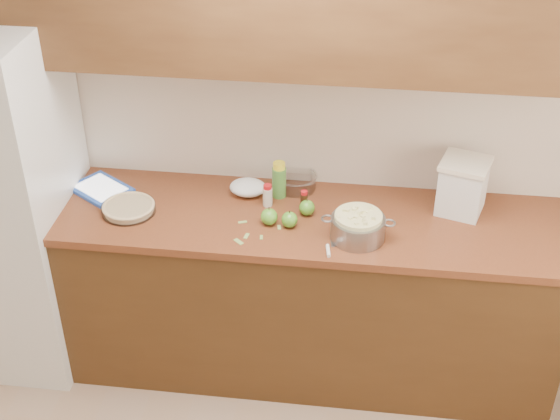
# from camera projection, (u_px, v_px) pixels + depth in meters

# --- Properties ---
(room_shell) EXTENTS (3.60, 3.60, 3.60)m
(room_shell) POSITION_uv_depth(u_px,v_px,m) (234.00, 387.00, 2.25)
(room_shell) COLOR #A18268
(room_shell) RESTS_ON ground
(counter_run) EXTENTS (2.64, 0.68, 0.92)m
(counter_run) POSITION_uv_depth(u_px,v_px,m) (290.00, 291.00, 3.94)
(counter_run) COLOR #4A2D14
(counter_run) RESTS_ON ground
(pie) EXTENTS (0.26, 0.26, 0.04)m
(pie) POSITION_uv_depth(u_px,v_px,m) (129.00, 208.00, 3.70)
(pie) COLOR silver
(pie) RESTS_ON counter_run
(colander) EXTENTS (0.34, 0.25, 0.12)m
(colander) POSITION_uv_depth(u_px,v_px,m) (358.00, 227.00, 3.50)
(colander) COLOR gray
(colander) RESTS_ON counter_run
(flour_canister) EXTENTS (0.27, 0.27, 0.27)m
(flour_canister) POSITION_uv_depth(u_px,v_px,m) (463.00, 186.00, 3.65)
(flour_canister) COLOR silver
(flour_canister) RESTS_ON counter_run
(tablet) EXTENTS (0.35, 0.33, 0.02)m
(tablet) POSITION_uv_depth(u_px,v_px,m) (101.00, 189.00, 3.87)
(tablet) COLOR blue
(tablet) RESTS_ON counter_run
(paring_knife) EXTENTS (0.04, 0.18, 0.02)m
(paring_knife) POSITION_uv_depth(u_px,v_px,m) (329.00, 249.00, 3.45)
(paring_knife) COLOR gray
(paring_knife) RESTS_ON counter_run
(lemon_bottle) EXTENTS (0.07, 0.07, 0.19)m
(lemon_bottle) POSITION_uv_depth(u_px,v_px,m) (279.00, 180.00, 3.78)
(lemon_bottle) COLOR #4C8C38
(lemon_bottle) RESTS_ON counter_run
(cinnamon_shaker) EXTENTS (0.05, 0.05, 0.11)m
(cinnamon_shaker) POSITION_uv_depth(u_px,v_px,m) (268.00, 196.00, 3.73)
(cinnamon_shaker) COLOR beige
(cinnamon_shaker) RESTS_ON counter_run
(vanilla_bottle) EXTENTS (0.04, 0.04, 0.10)m
(vanilla_bottle) POSITION_uv_depth(u_px,v_px,m) (304.00, 201.00, 3.70)
(vanilla_bottle) COLOR black
(vanilla_bottle) RESTS_ON counter_run
(mixing_bowl) EXTENTS (0.21, 0.21, 0.08)m
(mixing_bowl) POSITION_uv_depth(u_px,v_px,m) (296.00, 181.00, 3.87)
(mixing_bowl) COLOR silver
(mixing_bowl) RESTS_ON counter_run
(paper_towel) EXTENTS (0.22, 0.21, 0.07)m
(paper_towel) POSITION_uv_depth(u_px,v_px,m) (248.00, 187.00, 3.83)
(paper_towel) COLOR white
(paper_towel) RESTS_ON counter_run
(apple_left) EXTENTS (0.08, 0.08, 0.09)m
(apple_left) POSITION_uv_depth(u_px,v_px,m) (269.00, 217.00, 3.60)
(apple_left) COLOR #56A02A
(apple_left) RESTS_ON counter_run
(apple_center) EXTENTS (0.08, 0.08, 0.09)m
(apple_center) POSITION_uv_depth(u_px,v_px,m) (307.00, 208.00, 3.67)
(apple_center) COLOR #56A02A
(apple_center) RESTS_ON counter_run
(apple_front) EXTENTS (0.08, 0.08, 0.09)m
(apple_front) POSITION_uv_depth(u_px,v_px,m) (290.00, 220.00, 3.59)
(apple_front) COLOR #56A02A
(apple_front) RESTS_ON counter_run
(peel_a) EXTENTS (0.02, 0.03, 0.00)m
(peel_a) POSITION_uv_depth(u_px,v_px,m) (261.00, 237.00, 3.53)
(peel_a) COLOR #90B357
(peel_a) RESTS_ON counter_run
(peel_b) EXTENTS (0.02, 0.04, 0.00)m
(peel_b) POSITION_uv_depth(u_px,v_px,m) (279.00, 227.00, 3.60)
(peel_b) COLOR #90B357
(peel_b) RESTS_ON counter_run
(peel_c) EXTENTS (0.02, 0.04, 0.00)m
(peel_c) POSITION_uv_depth(u_px,v_px,m) (246.00, 236.00, 3.54)
(peel_c) COLOR #90B357
(peel_c) RESTS_ON counter_run
(peel_d) EXTENTS (0.05, 0.05, 0.00)m
(peel_d) POSITION_uv_depth(u_px,v_px,m) (239.00, 242.00, 3.50)
(peel_d) COLOR #90B357
(peel_d) RESTS_ON counter_run
(peel_e) EXTENTS (0.04, 0.03, 0.00)m
(peel_e) POSITION_uv_depth(u_px,v_px,m) (243.00, 222.00, 3.64)
(peel_e) COLOR #90B357
(peel_e) RESTS_ON counter_run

